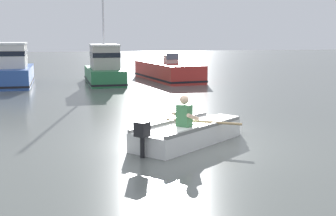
% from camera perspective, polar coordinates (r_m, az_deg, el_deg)
% --- Properties ---
extents(ground_plane, '(120.00, 120.00, 0.00)m').
position_cam_1_polar(ground_plane, '(11.14, 2.04, -4.40)').
color(ground_plane, slate).
extents(rowboat_with_person, '(3.23, 2.86, 1.19)m').
position_cam_1_polar(rowboat_with_person, '(11.15, 2.66, -3.06)').
color(rowboat_with_person, white).
rests_on(rowboat_with_person, ground).
extents(moored_boat_blue, '(2.02, 5.33, 2.18)m').
position_cam_1_polar(moored_boat_blue, '(24.84, -18.70, 4.50)').
color(moored_boat_blue, '#2D519E').
rests_on(moored_boat_blue, ground).
extents(moored_boat_green, '(1.88, 5.12, 4.77)m').
position_cam_1_polar(moored_boat_green, '(24.78, -7.88, 4.79)').
color(moored_boat_green, '#287042').
rests_on(moored_boat_green, ground).
extents(moored_boat_red, '(2.94, 6.46, 1.56)m').
position_cam_1_polar(moored_boat_red, '(26.37, -0.00, 4.49)').
color(moored_boat_red, '#B72D28').
rests_on(moored_boat_red, ground).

